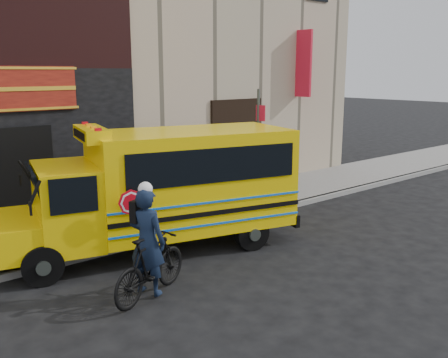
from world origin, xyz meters
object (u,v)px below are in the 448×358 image
object	(u,v)px
sign_pole	(258,146)
cyclist	(147,244)
school_bus	(164,186)
bicycle	(151,266)

from	to	relation	value
sign_pole	cyclist	bearing A→B (deg)	-152.80
school_bus	sign_pole	xyz separation A→B (m)	(3.81, 0.88, 0.45)
bicycle	sign_pole	bearing A→B (deg)	-82.61
sign_pole	bicycle	bearing A→B (deg)	-152.13
school_bus	bicycle	size ratio (longest dim) A/B	3.62
cyclist	bicycle	bearing A→B (deg)	161.29
bicycle	cyclist	bearing A→B (deg)	-13.32
sign_pole	cyclist	size ratio (longest dim) A/B	1.79
bicycle	cyclist	distance (m)	0.41
bicycle	cyclist	xyz separation A→B (m)	(-0.01, 0.08, 0.40)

